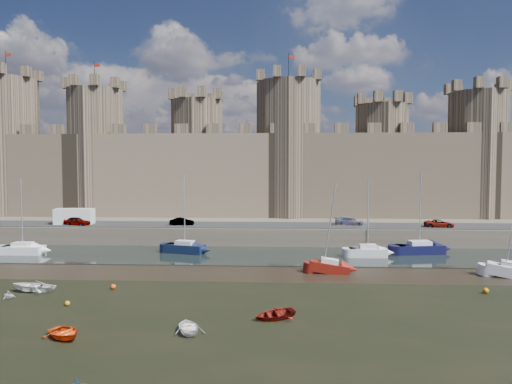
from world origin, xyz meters
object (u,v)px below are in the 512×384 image
car_0 (77,221)px  sailboat_1 (185,247)px  sailboat_0 (23,249)px  sailboat_3 (419,248)px  car_2 (350,221)px  car_1 (182,222)px  sailboat_2 (368,251)px  sailboat_5 (512,270)px  dinghy_0 (64,334)px  car_3 (439,224)px  van (74,217)px  sailboat_4 (330,266)px

car_0 → sailboat_1: (17.14, -7.36, -2.36)m
sailboat_0 → sailboat_3: sailboat_3 is taller
car_2 → car_1: bearing=103.0°
car_1 → sailboat_0: bearing=116.5°
sailboat_2 → car_0: bearing=166.7°
car_1 → sailboat_5: sailboat_5 is taller
dinghy_0 → sailboat_0: bearing=73.2°
car_3 → van: bearing=95.4°
car_0 → van: bearing=52.1°
car_2 → van: bearing=101.2°
car_3 → dinghy_0: (-35.82, -36.55, -2.75)m
sailboat_0 → sailboat_2: 42.46m
sailboat_4 → sailboat_5: sailboat_5 is taller
sailboat_3 → dinghy_0: (-31.11, -29.82, -0.48)m
van → sailboat_2: 41.85m
van → sailboat_5: (52.81, -19.33, -2.97)m
sailboat_3 → sailboat_0: bearing=173.9°
van → dinghy_0: 40.85m
car_0 → car_1: bearing=-74.1°
car_3 → sailboat_0: 54.93m
car_1 → car_2: 24.19m
car_3 → sailboat_0: sailboat_0 is taller
sailboat_3 → dinghy_0: size_ratio=3.46×
car_1 → car_3: bearing=-93.4°
car_0 → sailboat_0: 9.92m
car_2 → dinghy_0: car_2 is taller
car_3 → sailboat_4: size_ratio=0.43×
car_2 → sailboat_1: size_ratio=0.42×
car_0 → van: van is taller
van → sailboat_2: sailboat_2 is taller
car_2 → sailboat_1: sailboat_1 is taller
sailboat_4 → sailboat_5: bearing=1.8°
sailboat_5 → sailboat_0: bearing=-166.4°
van → car_3: bearing=-5.6°
sailboat_4 → van: bearing=158.0°
car_2 → van: (-40.08, -1.16, 0.56)m
sailboat_0 → sailboat_3: size_ratio=0.92×
sailboat_1 → sailboat_3: size_ratio=0.97×
car_2 → sailboat_4: 20.16m
sailboat_0 → sailboat_4: sailboat_0 is taller
sailboat_5 → car_0: bearing=-176.4°
sailboat_0 → sailboat_3: bearing=3.2°
car_2 → dinghy_0: size_ratio=1.42×
sailboat_3 → van: bearing=161.7°
sailboat_5 → sailboat_4: bearing=-160.6°
car_2 → sailboat_0: 43.59m
car_1 → van: 15.95m
car_0 → car_3: bearing=-76.6°
car_0 → sailboat_4: sailboat_4 is taller
sailboat_3 → car_3: bearing=45.7°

